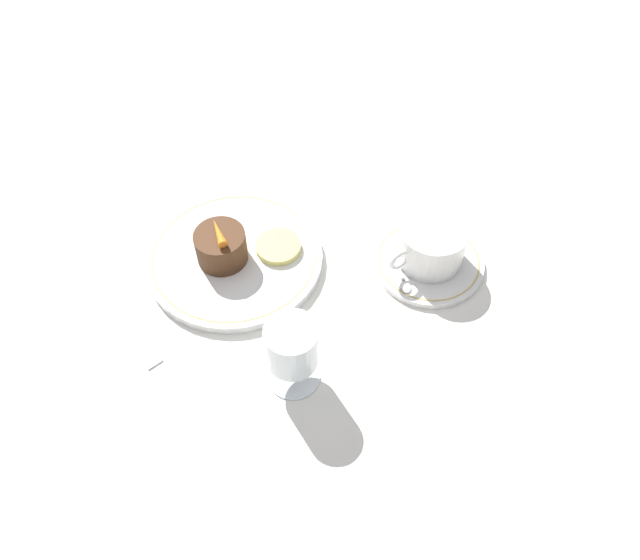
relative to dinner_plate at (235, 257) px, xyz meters
name	(u,v)px	position (x,y,z in m)	size (l,w,h in m)	color
ground_plane	(260,280)	(-0.01, 0.05, -0.01)	(3.00, 3.00, 0.00)	white
dinner_plate	(235,257)	(0.00, 0.00, 0.00)	(0.26, 0.26, 0.01)	white
saucer	(428,262)	(-0.23, 0.16, 0.00)	(0.16, 0.16, 0.01)	white
coffee_cup	(431,244)	(-0.23, 0.16, 0.03)	(0.12, 0.10, 0.06)	white
spoon	(400,271)	(-0.18, 0.15, 0.00)	(0.05, 0.10, 0.00)	silver
wine_glass	(292,349)	(0.03, 0.21, 0.06)	(0.07, 0.07, 0.11)	silver
fork	(129,330)	(0.18, 0.03, -0.01)	(0.04, 0.18, 0.01)	silver
dessert_cake	(221,247)	(0.02, 0.00, 0.03)	(0.07, 0.07, 0.05)	#4C2D19
carrot_garnish	(218,232)	(0.02, 0.00, 0.06)	(0.02, 0.05, 0.01)	orange
pineapple_slice	(278,247)	(-0.06, 0.03, 0.01)	(0.07, 0.07, 0.01)	#EFE075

